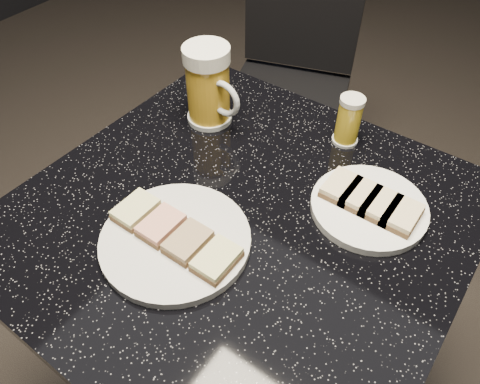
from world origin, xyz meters
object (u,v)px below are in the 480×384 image
at_px(table, 240,292).
at_px(beer_tumbler, 349,121).
at_px(plate_large, 175,240).
at_px(plate_small, 369,207).
at_px(beer_mug, 209,86).
at_px(chair, 291,78).

xyz_separation_m(table, beer_tumbler, (0.05, 0.27, 0.29)).
height_order(plate_large, beer_tumbler, beer_tumbler).
bearing_deg(plate_small, beer_mug, 173.89).
height_order(plate_small, beer_mug, beer_mug).
xyz_separation_m(beer_mug, chair, (-0.14, 0.58, -0.33)).
bearing_deg(beer_mug, plate_large, -61.15).
bearing_deg(beer_tumbler, plate_small, -50.24).
xyz_separation_m(plate_large, table, (0.04, 0.11, -0.25)).
xyz_separation_m(plate_small, chair, (-0.51, 0.62, -0.26)).
height_order(plate_small, beer_tumbler, beer_tumbler).
xyz_separation_m(plate_large, beer_mug, (-0.15, 0.28, 0.07)).
distance_m(beer_mug, beer_tumbler, 0.27).
distance_m(plate_small, beer_tumbler, 0.18).
relative_size(plate_large, beer_mug, 1.48).
xyz_separation_m(plate_large, plate_small, (0.21, 0.24, 0.00)).
xyz_separation_m(plate_small, table, (-0.17, -0.13, -0.25)).
relative_size(table, beer_mug, 4.75).
bearing_deg(beer_tumbler, plate_large, -104.43).
bearing_deg(beer_mug, plate_small, -6.11).
bearing_deg(plate_large, beer_tumbler, 75.57).
height_order(beer_tumbler, chair, chair).
xyz_separation_m(table, chair, (-0.34, 0.75, -0.01)).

